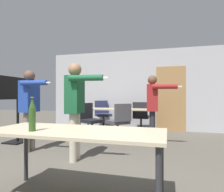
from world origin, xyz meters
The scene contains 12 objects.
back_wall centered at (0.03, 5.13, 1.31)m, with size 6.01×0.12×2.63m.
conference_table_near centered at (0.09, 0.38, 0.67)m, with size 1.83×0.75×0.74m.
conference_table_far centered at (-0.39, 4.03, 0.68)m, with size 2.14×0.73×0.74m.
tv_screen centered at (-2.46, 2.49, 0.97)m, with size 0.44×1.17×1.55m.
person_left_plaid centered at (-0.50, 1.61, 1.01)m, with size 0.79×0.59×1.66m.
person_center_tall centered at (0.69, 3.13, 0.94)m, with size 0.76×0.63×1.57m.
person_far_watching centered at (-1.63, 1.88, 0.98)m, with size 0.74×0.58×1.62m.
office_chair_mid_tucked centered at (-0.95, 3.37, 0.43)m, with size 0.67×0.64×0.92m.
office_chair_side_rolled centered at (0.22, 4.58, 0.43)m, with size 0.52×0.55×0.92m.
office_chair_far_right centered at (-0.13, 3.24, 0.43)m, with size 0.68×0.69×0.92m.
office_chair_far_left centered at (-1.06, 4.74, 0.45)m, with size 0.66×0.68×0.95m.
beer_bottle centered at (-0.29, 0.20, 0.90)m, with size 0.07×0.07×0.34m.
Camera 1 is at (1.01, -1.50, 1.09)m, focal length 32.00 mm.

